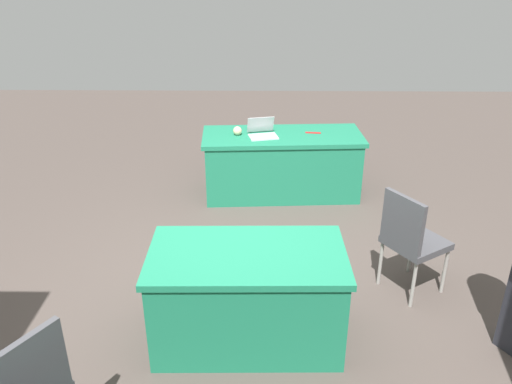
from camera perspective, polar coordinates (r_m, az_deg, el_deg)
The scene contains 7 objects.
ground_plane at distance 4.49m, azimuth -2.51°, elevation -11.87°, with size 14.40×14.40×0.00m, color #4C423D.
table_foreground at distance 6.19m, azimuth 2.88°, elevation 3.10°, with size 1.91×0.87×0.75m.
table_mid_right at distance 3.90m, azimuth -0.95°, elevation -11.44°, with size 1.44×0.82×0.75m.
chair_near_front at distance 4.50m, azimuth 16.77°, elevation -4.80°, with size 0.61×0.61×0.94m.
laptop_silver at distance 5.98m, azimuth 0.72°, elevation 6.56°, with size 0.38×0.36×0.21m.
yarn_ball at distance 6.02m, azimuth -2.06°, elevation 6.78°, with size 0.10×0.10×0.10m, color beige.
scissors_red at distance 6.13m, azimuth 6.33°, elevation 6.54°, with size 0.18×0.04×0.01m, color red.
Camera 1 is at (-0.24, 3.58, 2.71)m, focal length 36.15 mm.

